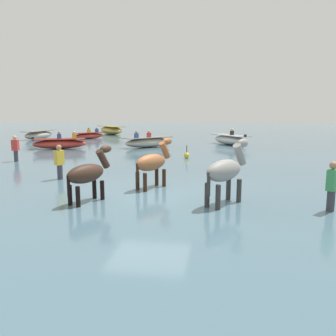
{
  "coord_description": "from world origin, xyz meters",
  "views": [
    {
      "loc": [
        2.25,
        -10.47,
        2.94
      ],
      "look_at": [
        0.33,
        1.72,
        0.83
      ],
      "focal_mm": 37.24,
      "sensor_mm": 36.0,
      "label": 1
    }
  ],
  "objects": [
    {
      "name": "horse_lead_chestnut",
      "position": [
        -0.02,
        0.66,
        1.15
      ],
      "size": [
        1.16,
        1.7,
        1.95
      ],
      "color": "brown",
      "rests_on": "ground"
    },
    {
      "name": "person_onlooker_left",
      "position": [
        -3.72,
        1.53,
        0.87
      ],
      "size": [
        0.33,
        0.38,
        1.63
      ],
      "color": "#383842",
      "rests_on": "ground"
    },
    {
      "name": "person_onlooker_right",
      "position": [
        5.04,
        -1.25,
        0.87
      ],
      "size": [
        0.35,
        0.38,
        1.63
      ],
      "color": "#383842",
      "rests_on": "ground"
    },
    {
      "name": "boat_distant_west",
      "position": [
        2.81,
        15.48,
        0.69
      ],
      "size": [
        3.02,
        3.49,
        1.18
      ],
      "color": "silver",
      "rests_on": "water_surface"
    },
    {
      "name": "boat_near_port",
      "position": [
        -9.17,
        24.27,
        0.75
      ],
      "size": [
        3.82,
        3.99,
        0.84
      ],
      "color": "gold",
      "rests_on": "water_surface"
    },
    {
      "name": "boat_far_offshore",
      "position": [
        -13.53,
        17.62,
        0.7
      ],
      "size": [
        1.64,
        3.5,
        0.73
      ],
      "color": "#B2AD9E",
      "rests_on": "water_surface"
    },
    {
      "name": "person_spectator_far",
      "position": [
        -7.94,
        5.38,
        0.87
      ],
      "size": [
        0.33,
        0.22,
        1.63
      ],
      "color": "#383842",
      "rests_on": "ground"
    },
    {
      "name": "boat_distant_east",
      "position": [
        -8.36,
        11.01,
        0.67
      ],
      "size": [
        3.59,
        2.25,
        1.14
      ],
      "color": "#BC382D",
      "rests_on": "water_surface"
    },
    {
      "name": "horse_trailing_grey",
      "position": [
        2.36,
        -0.98,
        1.24
      ],
      "size": [
        1.36,
        1.78,
        2.09
      ],
      "color": "gray",
      "rests_on": "ground"
    },
    {
      "name": "water_surface",
      "position": [
        0.0,
        10.0,
        0.17
      ],
      "size": [
        90.0,
        90.0,
        0.33
      ],
      "primitive_type": "cube",
      "color": "#476675",
      "rests_on": "ground"
    },
    {
      "name": "boat_far_inshore",
      "position": [
        -9.38,
        18.7,
        0.61
      ],
      "size": [
        2.55,
        2.66,
        1.01
      ],
      "color": "#BC382D",
      "rests_on": "water_surface"
    },
    {
      "name": "horse_flank_dark_bay",
      "position": [
        -1.46,
        -1.36,
        1.11
      ],
      "size": [
        1.0,
        1.69,
        1.88
      ],
      "color": "#382319",
      "rests_on": "ground"
    },
    {
      "name": "channel_buoy",
      "position": [
        0.38,
        7.88,
        0.49
      ],
      "size": [
        0.3,
        0.3,
        0.69
      ],
      "color": "yellow",
      "rests_on": "water_surface"
    },
    {
      "name": "ground_plane",
      "position": [
        0.0,
        0.0,
        0.0
      ],
      "size": [
        120.0,
        120.0,
        0.0
      ],
      "primitive_type": "plane",
      "color": "#756B56"
    },
    {
      "name": "boat_mid_outer",
      "position": [
        -2.79,
        12.84,
        0.68
      ],
      "size": [
        3.34,
        3.35,
        1.16
      ],
      "color": "#B2AD9E",
      "rests_on": "water_surface"
    }
  ]
}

